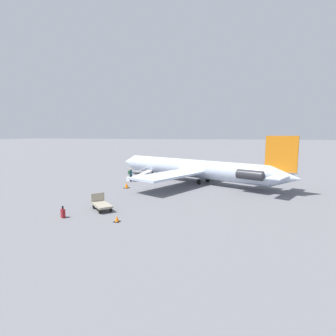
% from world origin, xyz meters
% --- Properties ---
extents(ground_plane, '(600.00, 600.00, 0.00)m').
position_xyz_m(ground_plane, '(0.00, 0.00, 0.00)').
color(ground_plane, slate).
extents(airplane_main, '(24.57, 19.29, 5.92)m').
position_xyz_m(airplane_main, '(-0.74, 0.34, 1.77)').
color(airplane_main, silver).
rests_on(airplane_main, ground).
extents(boarding_stairs, '(2.58, 4.07, 1.54)m').
position_xyz_m(boarding_stairs, '(7.15, 0.76, 0.36)').
color(boarding_stairs, silver).
rests_on(boarding_stairs, ground).
extents(passenger, '(0.46, 0.57, 1.74)m').
position_xyz_m(passenger, '(7.36, 2.12, 1.00)').
color(passenger, '#23232D').
rests_on(passenger, ground).
extents(luggage_cart, '(2.37, 2.29, 1.22)m').
position_xyz_m(luggage_cart, '(4.40, 14.65, 0.46)').
color(luggage_cart, '#9E937F').
rests_on(luggage_cart, ground).
extents(suitcase, '(0.42, 0.37, 0.88)m').
position_xyz_m(suitcase, '(6.09, 17.19, 0.33)').
color(suitcase, maroon).
rests_on(suitcase, ground).
extents(traffic_cone_near_stairs, '(0.61, 0.61, 0.67)m').
position_xyz_m(traffic_cone_near_stairs, '(6.13, 6.08, 0.31)').
color(traffic_cone_near_stairs, black).
rests_on(traffic_cone_near_stairs, ground).
extents(traffic_cone_near_cart, '(0.42, 0.42, 0.46)m').
position_xyz_m(traffic_cone_near_cart, '(1.88, 16.95, 0.21)').
color(traffic_cone_near_cart, black).
rests_on(traffic_cone_near_cart, ground).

